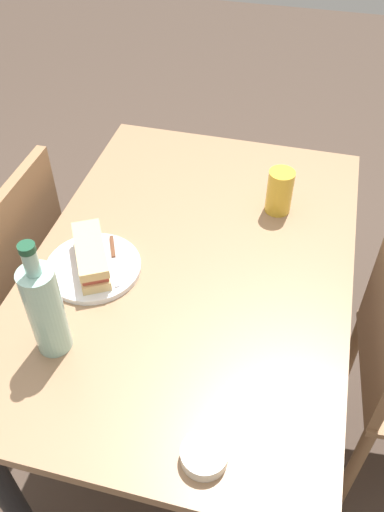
{
  "coord_description": "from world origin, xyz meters",
  "views": [
    {
      "loc": [
        0.93,
        0.24,
        1.72
      ],
      "look_at": [
        0.0,
        0.0,
        0.77
      ],
      "focal_mm": 37.18,
      "sensor_mm": 36.0,
      "label": 1
    }
  ],
  "objects_px": {
    "chair_near": "(8,275)",
    "water_bottle": "(45,309)",
    "plate_near": "(93,267)",
    "olive_bowl": "(204,455)",
    "beer_glass": "(280,191)",
    "dining_table": "(192,291)",
    "baguette_sandwich_near": "(91,256)",
    "knife_near": "(114,257)"
  },
  "relations": [
    {
      "from": "knife_near",
      "to": "olive_bowl",
      "type": "xyz_separation_m",
      "value": [
        0.45,
        0.34,
        -0.0
      ]
    },
    {
      "from": "dining_table",
      "to": "chair_near",
      "type": "relative_size",
      "value": 1.35
    },
    {
      "from": "chair_near",
      "to": "olive_bowl",
      "type": "distance_m",
      "value": 0.96
    },
    {
      "from": "plate_near",
      "to": "beer_glass",
      "type": "xyz_separation_m",
      "value": [
        -0.35,
        0.42,
        0.06
      ]
    },
    {
      "from": "baguette_sandwich_near",
      "to": "olive_bowl",
      "type": "height_order",
      "value": "baguette_sandwich_near"
    },
    {
      "from": "dining_table",
      "to": "knife_near",
      "type": "relative_size",
      "value": 7.08
    },
    {
      "from": "plate_near",
      "to": "water_bottle",
      "type": "distance_m",
      "value": 0.26
    },
    {
      "from": "olive_bowl",
      "to": "baguette_sandwich_near",
      "type": "bearing_deg",
      "value": -136.83
    },
    {
      "from": "dining_table",
      "to": "baguette_sandwich_near",
      "type": "relative_size",
      "value": 5.86
    },
    {
      "from": "dining_table",
      "to": "baguette_sandwich_near",
      "type": "xyz_separation_m",
      "value": [
        0.09,
        -0.23,
        0.16
      ]
    },
    {
      "from": "plate_near",
      "to": "water_bottle",
      "type": "relative_size",
      "value": 0.79
    },
    {
      "from": "plate_near",
      "to": "water_bottle",
      "type": "bearing_deg",
      "value": 1.08
    },
    {
      "from": "plate_near",
      "to": "water_bottle",
      "type": "height_order",
      "value": "water_bottle"
    },
    {
      "from": "chair_near",
      "to": "knife_near",
      "type": "xyz_separation_m",
      "value": [
        0.08,
        0.41,
        0.26
      ]
    },
    {
      "from": "chair_near",
      "to": "water_bottle",
      "type": "bearing_deg",
      "value": 46.22
    },
    {
      "from": "dining_table",
      "to": "beer_glass",
      "type": "bearing_deg",
      "value": 144.95
    },
    {
      "from": "baguette_sandwich_near",
      "to": "beer_glass",
      "type": "xyz_separation_m",
      "value": [
        -0.35,
        0.42,
        0.02
      ]
    },
    {
      "from": "water_bottle",
      "to": "beer_glass",
      "type": "height_order",
      "value": "water_bottle"
    },
    {
      "from": "knife_near",
      "to": "beer_glass",
      "type": "xyz_separation_m",
      "value": [
        -0.31,
        0.38,
        0.05
      ]
    },
    {
      "from": "olive_bowl",
      "to": "dining_table",
      "type": "bearing_deg",
      "value": -163.25
    },
    {
      "from": "beer_glass",
      "to": "chair_near",
      "type": "bearing_deg",
      "value": -73.56
    },
    {
      "from": "plate_near",
      "to": "chair_near",
      "type": "bearing_deg",
      "value": -107.97
    },
    {
      "from": "chair_near",
      "to": "olive_bowl",
      "type": "height_order",
      "value": "chair_near"
    },
    {
      "from": "beer_glass",
      "to": "olive_bowl",
      "type": "relative_size",
      "value": 1.44
    },
    {
      "from": "water_bottle",
      "to": "baguette_sandwich_near",
      "type": "bearing_deg",
      "value": -178.92
    },
    {
      "from": "water_bottle",
      "to": "olive_bowl",
      "type": "xyz_separation_m",
      "value": [
        0.17,
        0.38,
        -0.11
      ]
    },
    {
      "from": "chair_near",
      "to": "water_bottle",
      "type": "distance_m",
      "value": 0.63
    },
    {
      "from": "dining_table",
      "to": "olive_bowl",
      "type": "bearing_deg",
      "value": 16.75
    },
    {
      "from": "plate_near",
      "to": "baguette_sandwich_near",
      "type": "distance_m",
      "value": 0.04
    },
    {
      "from": "water_bottle",
      "to": "olive_bowl",
      "type": "height_order",
      "value": "water_bottle"
    },
    {
      "from": "chair_near",
      "to": "water_bottle",
      "type": "xyz_separation_m",
      "value": [
        0.36,
        0.37,
        0.36
      ]
    },
    {
      "from": "dining_table",
      "to": "knife_near",
      "type": "xyz_separation_m",
      "value": [
        0.05,
        -0.19,
        0.13
      ]
    },
    {
      "from": "dining_table",
      "to": "olive_bowl",
      "type": "height_order",
      "value": "olive_bowl"
    },
    {
      "from": "plate_near",
      "to": "olive_bowl",
      "type": "bearing_deg",
      "value": 43.17
    },
    {
      "from": "baguette_sandwich_near",
      "to": "knife_near",
      "type": "height_order",
      "value": "baguette_sandwich_near"
    },
    {
      "from": "knife_near",
      "to": "plate_near",
      "type": "bearing_deg",
      "value": -49.39
    },
    {
      "from": "knife_near",
      "to": "baguette_sandwich_near",
      "type": "bearing_deg",
      "value": -49.39
    },
    {
      "from": "dining_table",
      "to": "beer_glass",
      "type": "distance_m",
      "value": 0.37
    },
    {
      "from": "dining_table",
      "to": "plate_near",
      "type": "relative_size",
      "value": 4.93
    },
    {
      "from": "plate_near",
      "to": "beer_glass",
      "type": "relative_size",
      "value": 1.86
    },
    {
      "from": "knife_near",
      "to": "water_bottle",
      "type": "height_order",
      "value": "water_bottle"
    },
    {
      "from": "beer_glass",
      "to": "dining_table",
      "type": "bearing_deg",
      "value": -35.05
    }
  ]
}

